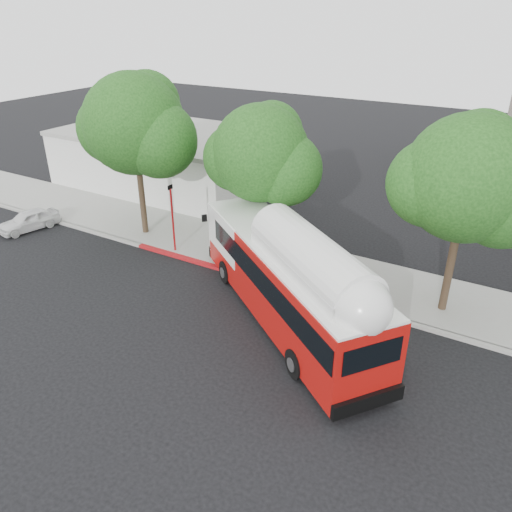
% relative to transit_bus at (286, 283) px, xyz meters
% --- Properties ---
extents(ground, '(120.00, 120.00, 0.00)m').
position_rel_transit_bus_xyz_m(ground, '(-3.02, -1.37, -1.94)').
color(ground, black).
rests_on(ground, ground).
extents(sidewalk, '(60.00, 5.00, 0.15)m').
position_rel_transit_bus_xyz_m(sidewalk, '(-3.02, 5.13, -1.87)').
color(sidewalk, gray).
rests_on(sidewalk, ground).
extents(curb_strip, '(60.00, 0.30, 0.15)m').
position_rel_transit_bus_xyz_m(curb_strip, '(-3.02, 2.53, -1.87)').
color(curb_strip, gray).
rests_on(curb_strip, ground).
extents(red_curb_segment, '(10.00, 0.32, 0.16)m').
position_rel_transit_bus_xyz_m(red_curb_segment, '(-6.02, 2.53, -1.86)').
color(red_curb_segment, '#9F1115').
rests_on(red_curb_segment, ground).
extents(street_tree_left, '(6.67, 5.80, 9.74)m').
position_rel_transit_bus_xyz_m(street_tree_left, '(-11.54, 4.18, 4.66)').
color(street_tree_left, '#2D2116').
rests_on(street_tree_left, ground).
extents(street_tree_mid, '(5.75, 5.00, 8.62)m').
position_rel_transit_bus_xyz_m(street_tree_mid, '(-3.61, 4.68, 3.96)').
color(street_tree_mid, '#2D2116').
rests_on(street_tree_mid, ground).
extents(street_tree_right, '(6.21, 5.40, 9.18)m').
position_rel_transit_bus_xyz_m(street_tree_right, '(6.42, 4.48, 4.31)').
color(street_tree_right, '#2D2116').
rests_on(street_tree_right, ground).
extents(low_commercial_bldg, '(16.20, 10.20, 4.25)m').
position_rel_transit_bus_xyz_m(low_commercial_bldg, '(-17.02, 12.63, 0.21)').
color(low_commercial_bldg, silver).
rests_on(low_commercial_bldg, ground).
extents(transit_bus, '(12.70, 10.37, 4.16)m').
position_rel_transit_bus_xyz_m(transit_bus, '(0.00, 0.00, 0.00)').
color(transit_bus, '#A60E0B').
rests_on(transit_bus, ground).
extents(parked_car, '(4.02, 2.37, 1.28)m').
position_rel_transit_bus_xyz_m(parked_car, '(-18.86, 0.89, -1.30)').
color(parked_car, silver).
rests_on(parked_car, ground).
extents(signal_pole, '(0.12, 0.39, 4.10)m').
position_rel_transit_bus_xyz_m(signal_pole, '(-8.75, 2.98, 0.16)').
color(signal_pole, '#A61114').
rests_on(signal_pole, ground).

